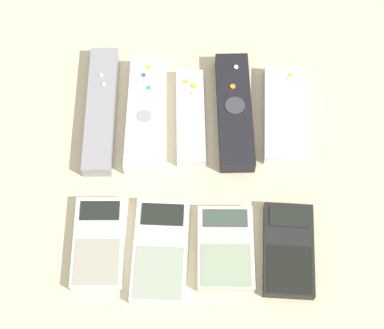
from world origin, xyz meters
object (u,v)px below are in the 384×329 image
remote_4 (281,115)px  calculator_1 (159,250)px  remote_1 (144,115)px  remote_2 (189,117)px  remote_0 (100,110)px  calculator_2 (224,248)px  calculator_0 (97,243)px  calculator_3 (287,250)px  remote_3 (233,111)px

remote_4 → calculator_1: bearing=-127.0°
remote_1 → remote_2: (0.07, -0.00, -0.01)m
remote_0 → remote_2: remote_0 is taller
calculator_1 → calculator_2: calculator_2 is taller
remote_2 → remote_1: bearing=178.1°
calculator_0 → calculator_2: bearing=-2.7°
calculator_0 → calculator_2: (0.18, -0.01, 0.00)m
calculator_1 → calculator_3: (0.18, 0.00, 0.00)m
calculator_0 → calculator_1: 0.09m
remote_3 → calculator_3: remote_3 is taller
remote_2 → calculator_3: size_ratio=1.20×
calculator_1 → calculator_2: size_ratio=1.26×
remote_3 → calculator_1: bearing=-117.5°
calculator_2 → calculator_3: (0.09, -0.00, 0.00)m
remote_4 → calculator_0: 0.34m
calculator_3 → calculator_1: bearing=-176.6°
remote_3 → calculator_3: (0.07, -0.22, -0.00)m
calculator_1 → calculator_3: calculator_3 is taller
remote_3 → calculator_3: 0.23m
remote_3 → calculator_0: bearing=-134.1°
remote_0 → calculator_0: bearing=-87.4°
calculator_1 → remote_1: bearing=99.7°
remote_2 → calculator_2: (0.05, -0.21, 0.00)m
remote_1 → remote_3: (0.14, 0.01, 0.00)m
remote_4 → calculator_3: remote_4 is taller
calculator_2 → calculator_3: same height
remote_0 → calculator_1: (0.10, -0.23, -0.00)m
remote_3 → remote_2: bearing=-175.3°
remote_2 → remote_3: (0.07, 0.01, 0.01)m
remote_1 → calculator_2: 0.25m
remote_0 → remote_3: bearing=-1.2°
remote_0 → calculator_2: 0.29m
calculator_3 → remote_2: bearing=125.8°
remote_3 → calculator_1: 0.25m
remote_0 → calculator_2: remote_0 is taller
remote_4 → calculator_0: size_ratio=1.26×
remote_0 → calculator_3: 0.36m
remote_2 → remote_3: bearing=4.9°
remote_0 → calculator_2: (0.19, -0.22, -0.00)m
remote_2 → remote_0: bearing=174.3°
remote_0 → calculator_0: remote_0 is taller
remote_2 → remote_3: size_ratio=0.82×
remote_0 → calculator_0: 0.22m
remote_3 → calculator_2: remote_3 is taller
calculator_0 → remote_3: bearing=47.1°
calculator_1 → calculator_2: bearing=4.4°
remote_4 → remote_3: bearing=179.9°
remote_4 → calculator_1: 0.29m
remote_1 → remote_4: size_ratio=1.16×
calculator_2 → remote_1: bearing=119.5°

